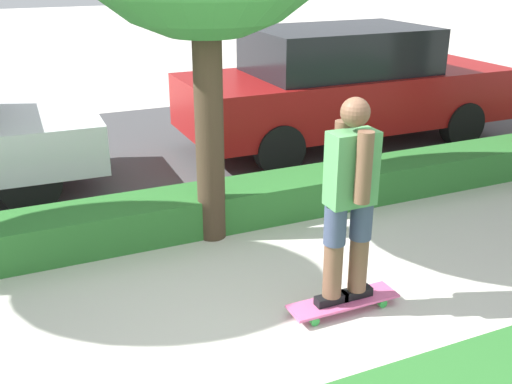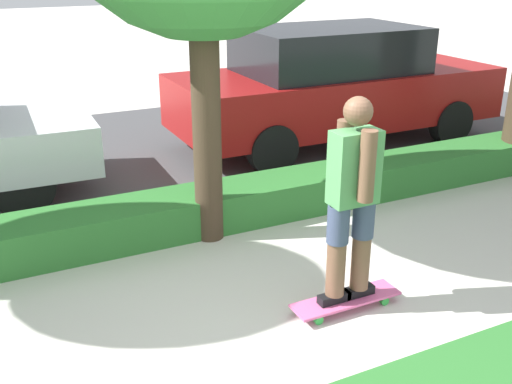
{
  "view_description": "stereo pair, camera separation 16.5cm",
  "coord_description": "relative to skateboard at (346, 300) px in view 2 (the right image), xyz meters",
  "views": [
    {
      "loc": [
        -1.67,
        -3.68,
        2.59
      ],
      "look_at": [
        0.23,
        0.6,
        0.72
      ],
      "focal_mm": 42.0,
      "sensor_mm": 36.0,
      "label": 1
    },
    {
      "loc": [
        -1.82,
        -3.61,
        2.59
      ],
      "look_at": [
        0.23,
        0.6,
        0.72
      ],
      "focal_mm": 42.0,
      "sensor_mm": 36.0,
      "label": 2
    }
  ],
  "objects": [
    {
      "name": "street_asphalt",
      "position": [
        -0.58,
        4.49,
        -0.07
      ],
      "size": [
        15.84,
        5.0,
        0.01
      ],
      "color": "#474749",
      "rests_on": "ground_plane"
    },
    {
      "name": "skateboard",
      "position": [
        0.0,
        0.0,
        0.0
      ],
      "size": [
        0.9,
        0.24,
        0.09
      ],
      "color": "#DB5B93",
      "rests_on": "ground_plane"
    },
    {
      "name": "hedge_row",
      "position": [
        -0.58,
        1.89,
        0.12
      ],
      "size": [
        15.84,
        0.6,
        0.39
      ],
      "color": "#2D702D",
      "rests_on": "ground_plane"
    },
    {
      "name": "skater_person",
      "position": [
        0.0,
        -0.0,
        0.87
      ],
      "size": [
        0.49,
        0.41,
        1.6
      ],
      "color": "black",
      "rests_on": "skateboard"
    },
    {
      "name": "ground_plane",
      "position": [
        -0.58,
        0.29,
        -0.07
      ],
      "size": [
        60.0,
        60.0,
        0.0
      ],
      "primitive_type": "plane",
      "color": "beige"
    },
    {
      "name": "parked_car_middle",
      "position": [
        2.32,
        3.82,
        0.77
      ],
      "size": [
        4.69,
        1.86,
        1.66
      ],
      "rotation": [
        0.0,
        0.0,
        -0.0
      ],
      "color": "maroon",
      "rests_on": "ground_plane"
    }
  ]
}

